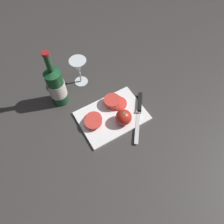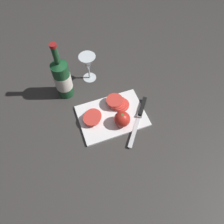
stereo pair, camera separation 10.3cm
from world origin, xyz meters
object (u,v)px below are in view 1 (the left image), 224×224
Objects in this scene: wine_bottle at (56,86)px; whole_tomato at (124,117)px; tomato_slice_stack_far at (115,102)px; tomato_slice_stack_near at (93,120)px; wine_glass at (79,67)px; knife at (139,106)px.

whole_tomato is (-0.20, 0.28, -0.06)m from wine_bottle.
wine_bottle is 4.18× the size of whole_tomato.
tomato_slice_stack_near is at bearing 13.65° from tomato_slice_stack_far.
tomato_slice_stack_near is at bearing -30.21° from whole_tomato.
tomato_slice_stack_far is at bearing 108.31° from wine_glass.
whole_tomato is 0.32× the size of knife.
knife is 0.12m from tomato_slice_stack_far.
wine_bottle is 0.41m from knife.
tomato_slice_stack_far is at bearing 142.24° from wine_bottle.
wine_bottle is at bearing -90.21° from knife.
knife is (-0.17, 0.30, -0.09)m from wine_glass.
wine_bottle reaches higher than whole_tomato.
whole_tomato is at bearing 99.89° from wine_glass.
wine_glass is 1.36× the size of tomato_slice_stack_far.
wine_glass is 0.25m from tomato_slice_stack_far.
wine_bottle is 2.06× the size of wine_glass.
tomato_slice_stack_far is (-0.22, 0.17, -0.08)m from wine_bottle.
whole_tomato is 0.12m from knife.
tomato_slice_stack_near is at bearing 111.36° from wine_bottle.
wine_bottle reaches higher than tomato_slice_stack_near.
wine_glass is 1.51× the size of tomato_slice_stack_near.
tomato_slice_stack_far is (-0.14, -0.03, 0.00)m from tomato_slice_stack_near.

